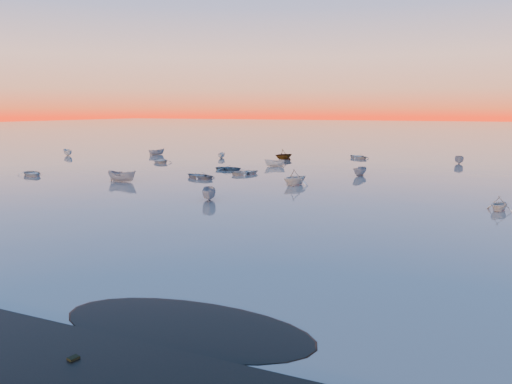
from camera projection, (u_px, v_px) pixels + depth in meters
The scene contains 4 objects.
ground at pixel (371, 149), 117.62m from camera, with size 600.00×600.00×0.00m, color #6D615B.
moored_fleet at pixel (308, 172), 75.34m from camera, with size 124.00×58.00×1.20m, color silver, non-canonical shape.
boat_near_left at pixel (32, 176), 71.23m from camera, with size 4.47×1.86×1.12m, color silver.
boat_near_center at pixel (122, 182), 65.45m from camera, with size 4.29×1.82×1.49m, color slate.
Camera 1 is at (23.52, -18.45, 9.42)m, focal length 35.00 mm.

